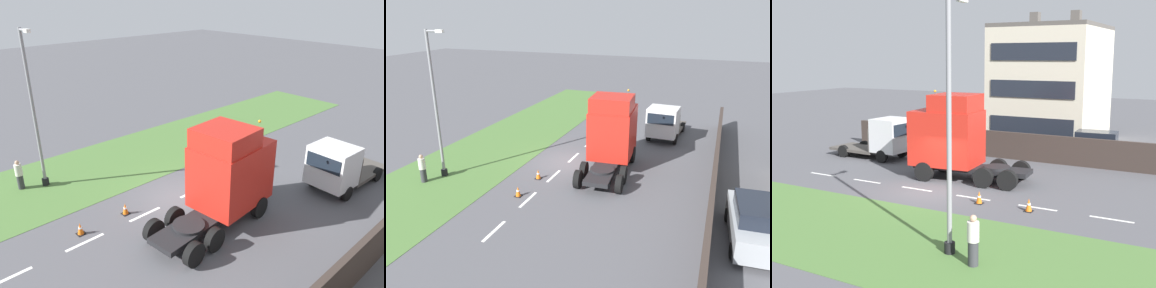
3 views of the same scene
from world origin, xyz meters
TOP-DOWN VIEW (x-y plane):
  - ground_plane at (0.00, 0.00)m, footprint 120.00×120.00m
  - grass_verge at (-6.00, 0.00)m, footprint 7.00×44.00m
  - lane_markings at (0.00, -0.70)m, footprint 0.16×17.80m
  - boundary_wall at (9.00, 0.00)m, footprint 0.25×24.00m
  - building_block at (17.00, -0.36)m, footprint 8.97×7.36m
  - lorry_cab at (2.78, 0.47)m, footprint 3.14×6.63m
  - flatbed_truck at (5.04, 6.67)m, footprint 2.44×5.66m
  - parked_car at (10.77, -5.37)m, footprint 2.20×4.63m
  - lamp_post at (-6.11, -4.61)m, footprint 1.31×0.37m
  - pedestrian at (-6.66, -5.77)m, footprint 0.39×0.39m
  - traffic_cone_lead at (-0.67, -5.34)m, footprint 0.36×0.36m
  - traffic_cone_trailing at (-0.68, -2.96)m, footprint 0.36×0.36m

SIDE VIEW (x-z plane):
  - ground_plane at x=0.00m, z-range 0.00..0.00m
  - lane_markings at x=0.00m, z-range 0.00..0.00m
  - grass_verge at x=-6.00m, z-range 0.00..0.01m
  - traffic_cone_lead at x=-0.67m, z-range -0.01..0.57m
  - traffic_cone_trailing at x=-0.68m, z-range -0.01..0.57m
  - pedestrian at x=-6.66m, z-range -0.02..1.68m
  - boundary_wall at x=9.00m, z-range 0.00..1.76m
  - parked_car at x=10.77m, z-range -0.02..1.92m
  - flatbed_truck at x=5.04m, z-range 0.07..2.77m
  - lorry_cab at x=2.78m, z-range -0.07..4.68m
  - lamp_post at x=-6.11m, z-range -0.35..8.14m
  - building_block at x=17.00m, z-range -0.54..9.50m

